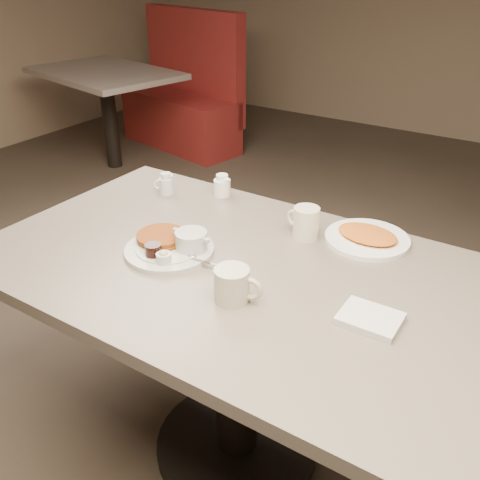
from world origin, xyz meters
The scene contains 10 objects.
room centered at (0.00, 0.00, 1.40)m, with size 7.04×8.04×2.84m.
diner_table centered at (0.00, 0.00, 0.58)m, with size 1.50×0.90×0.75m.
main_plate centered at (-0.20, -0.04, 0.77)m, with size 0.32×0.27×0.07m.
coffee_mug_near centered at (0.09, -0.15, 0.80)m, with size 0.14×0.11×0.09m.
napkin centered at (0.42, -0.05, 0.76)m, with size 0.15×0.12×0.02m.
coffee_mug_far centered at (0.09, 0.26, 0.80)m, with size 0.12×0.09×0.10m.
creamer_left centered at (-0.49, 0.28, 0.79)m, with size 0.07×0.06×0.08m.
creamer_right centered at (-0.31, 0.38, 0.79)m, with size 0.09×0.07×0.08m.
hash_plate centered at (0.26, 0.33, 0.76)m, with size 0.29×0.29×0.04m.
booth_back_left centered at (-2.21, 2.44, 0.41)m, with size 1.36×1.51×1.12m.
Camera 1 is at (0.72, -1.09, 1.54)m, focal length 39.93 mm.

